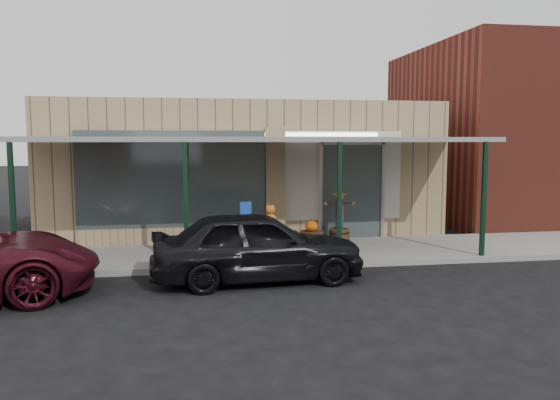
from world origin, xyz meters
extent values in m
plane|color=black|center=(0.00, 0.00, 0.00)|extent=(120.00, 120.00, 0.00)
cube|color=gray|center=(0.00, 3.60, 0.07)|extent=(40.00, 3.20, 0.15)
cube|color=tan|center=(0.00, 8.20, 2.10)|extent=(12.00, 6.00, 4.20)
cube|color=#424D50|center=(-2.20, 5.05, 1.90)|extent=(5.20, 0.06, 2.80)
cube|color=#424D50|center=(3.00, 5.18, 1.50)|extent=(1.80, 0.06, 2.80)
cube|color=tan|center=(0.70, 5.10, 1.70)|extent=(0.55, 0.30, 3.40)
cube|color=tan|center=(-2.20, 5.10, 0.35)|extent=(5.20, 0.30, 0.50)
cube|color=beige|center=(0.00, 5.17, 2.00)|extent=(9.00, 0.02, 2.60)
cube|color=white|center=(0.00, 5.14, 3.20)|extent=(7.50, 0.03, 0.10)
cube|color=gray|center=(0.00, 3.60, 3.05)|extent=(12.00, 3.00, 0.12)
cube|color=black|center=(-5.50, 2.15, 1.55)|extent=(0.10, 0.10, 2.95)
cube|color=black|center=(-1.80, 2.15, 1.55)|extent=(0.10, 0.10, 2.95)
cube|color=black|center=(1.80, 2.15, 1.55)|extent=(0.10, 0.10, 2.95)
cube|color=black|center=(5.50, 2.15, 1.55)|extent=(0.10, 0.10, 2.95)
cylinder|color=#44311B|center=(2.44, 4.47, 0.34)|extent=(0.60, 0.60, 0.38)
cylinder|color=navy|center=(2.44, 4.47, 0.68)|extent=(0.22, 0.22, 0.29)
cylinder|color=maroon|center=(2.44, 4.47, 1.09)|extent=(0.24, 0.24, 0.53)
sphere|color=gold|center=(2.44, 4.47, 1.45)|extent=(0.21, 0.21, 0.21)
cone|color=gold|center=(2.44, 4.47, 1.58)|extent=(0.35, 0.35, 0.13)
cylinder|color=#44311B|center=(1.50, 3.85, 0.37)|extent=(0.83, 0.83, 0.44)
ellipsoid|color=#FE6010|center=(1.50, 3.85, 0.73)|extent=(0.35, 0.35, 0.28)
cylinder|color=#4C471E|center=(1.50, 3.85, 0.89)|extent=(0.04, 0.04, 0.07)
cylinder|color=gray|center=(-0.40, 2.56, 0.71)|extent=(0.04, 0.04, 1.12)
cube|color=blue|center=(-0.40, 2.56, 1.42)|extent=(0.28, 0.11, 0.29)
imported|color=black|center=(-0.29, 1.13, 0.77)|extent=(4.64, 2.12, 1.54)
ellipsoid|color=#C95523|center=(0.13, 1.99, 1.15)|extent=(0.31, 0.26, 0.40)
sphere|color=#C95523|center=(0.13, 2.03, 1.42)|extent=(0.22, 0.22, 0.22)
cylinder|color=#1C7F39|center=(0.13, 1.99, 1.31)|extent=(0.15, 0.15, 0.02)
camera|label=1|loc=(-1.63, -10.34, 3.02)|focal=35.00mm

